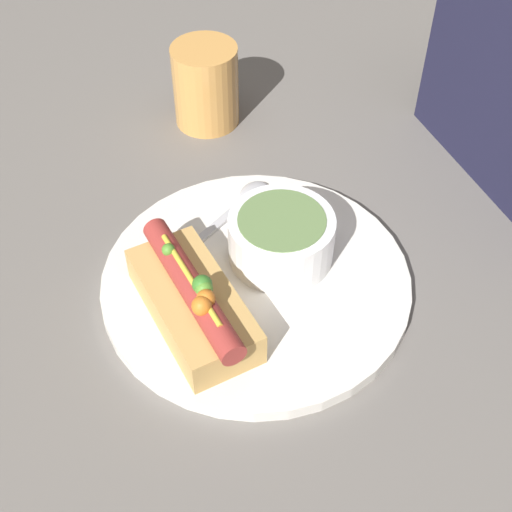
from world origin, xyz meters
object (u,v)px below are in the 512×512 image
object	(u,v)px
drinking_glass	(206,85)
soup_bowl	(281,236)
hot_dog	(193,301)
spoon	(241,204)

from	to	relation	value
drinking_glass	soup_bowl	bearing A→B (deg)	-2.46
hot_dog	soup_bowl	xyz separation A→B (m)	(-0.04, 0.10, 0.00)
soup_bowl	drinking_glass	distance (m)	0.25
spoon	soup_bowl	bearing A→B (deg)	-111.59
hot_dog	soup_bowl	world-z (taller)	hot_dog
spoon	drinking_glass	world-z (taller)	drinking_glass
soup_bowl	spoon	size ratio (longest dim) A/B	0.76
hot_dog	spoon	xyz separation A→B (m)	(-0.12, 0.09, -0.02)
soup_bowl	drinking_glass	bearing A→B (deg)	177.54
hot_dog	drinking_glass	bearing A→B (deg)	152.36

